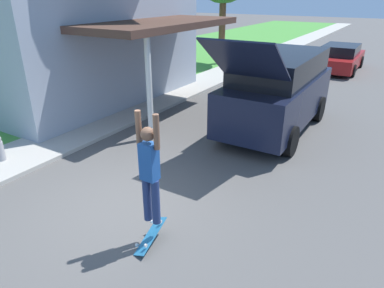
{
  "coord_description": "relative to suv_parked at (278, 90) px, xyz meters",
  "views": [
    {
      "loc": [
        4.06,
        -4.2,
        3.78
      ],
      "look_at": [
        0.92,
        0.91,
        1.12
      ],
      "focal_mm": 32.0,
      "sensor_mm": 36.0,
      "label": 1
    }
  ],
  "objects": [
    {
      "name": "car_down_street",
      "position": [
        0.01,
        10.07,
        -0.57
      ],
      "size": [
        1.98,
        4.55,
        1.32
      ],
      "color": "maroon",
      "rests_on": "ground_plane"
    },
    {
      "name": "lawn",
      "position": [
        -9.14,
        0.71,
        -1.17
      ],
      "size": [
        10.0,
        80.0,
        0.08
      ],
      "color": "#478E38",
      "rests_on": "ground_plane"
    },
    {
      "name": "skateboarder",
      "position": [
        0.02,
        -5.97,
        0.16
      ],
      "size": [
        0.41,
        0.21,
        1.82
      ],
      "color": "navy",
      "rests_on": "ground_plane"
    },
    {
      "name": "ground_plane",
      "position": [
        -1.14,
        -5.29,
        -1.21
      ],
      "size": [
        120.0,
        120.0,
        0.0
      ],
      "primitive_type": "plane",
      "color": "#54514F"
    },
    {
      "name": "skateboard",
      "position": [
        -0.0,
        -6.02,
        -1.04
      ],
      "size": [
        0.3,
        0.76,
        0.34
      ],
      "color": "#236B99",
      "rests_on": "ground_plane"
    },
    {
      "name": "suv_parked",
      "position": [
        0.0,
        0.0,
        0.0
      ],
      "size": [
        2.07,
        5.63,
        2.94
      ],
      "color": "black",
      "rests_on": "ground_plane"
    },
    {
      "name": "sidewalk",
      "position": [
        -4.74,
        0.71,
        -1.16
      ],
      "size": [
        1.8,
        80.0,
        0.1
      ],
      "color": "#ADA89E",
      "rests_on": "ground_plane"
    }
  ]
}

